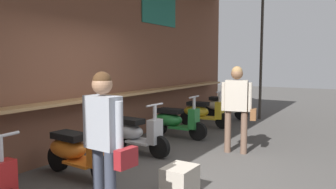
% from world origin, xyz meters
% --- Properties ---
extents(ground_plane, '(37.44, 37.44, 0.00)m').
position_xyz_m(ground_plane, '(0.00, 0.00, 0.00)').
color(ground_plane, '#474442').
extents(market_stall_facade, '(13.37, 2.15, 3.97)m').
position_xyz_m(market_stall_facade, '(-0.01, 1.91, 2.16)').
color(market_stall_facade, brown).
rests_on(market_stall_facade, ground_plane).
extents(scooter_orange, '(0.48, 1.40, 0.97)m').
position_xyz_m(scooter_orange, '(-0.74, 1.08, 0.39)').
color(scooter_orange, orange).
rests_on(scooter_orange, ground_plane).
extents(scooter_silver, '(0.47, 1.40, 0.97)m').
position_xyz_m(scooter_silver, '(0.71, 1.08, 0.39)').
color(scooter_silver, '#B2B5BA').
rests_on(scooter_silver, ground_plane).
extents(scooter_green, '(0.46, 1.40, 0.97)m').
position_xyz_m(scooter_green, '(2.22, 1.08, 0.39)').
color(scooter_green, '#237533').
rests_on(scooter_green, ground_plane).
extents(scooter_yellow, '(0.47, 1.40, 0.97)m').
position_xyz_m(scooter_yellow, '(3.67, 1.08, 0.39)').
color(scooter_yellow, gold).
rests_on(scooter_yellow, ground_plane).
extents(scooter_cream, '(0.50, 1.40, 0.97)m').
position_xyz_m(scooter_cream, '(5.12, 1.08, 0.39)').
color(scooter_cream, beige).
rests_on(scooter_cream, ground_plane).
extents(shopper_with_handbag, '(0.37, 0.65, 1.63)m').
position_xyz_m(shopper_with_handbag, '(1.72, -0.55, 0.99)').
color(shopper_with_handbag, brown).
rests_on(shopper_with_handbag, ground_plane).
extents(shopper_browsing, '(0.27, 0.65, 1.61)m').
position_xyz_m(shopper_browsing, '(-1.54, -0.23, 0.97)').
color(shopper_browsing, '#383D4C').
rests_on(shopper_browsing, ground_plane).
extents(merchandise_crate, '(0.46, 0.37, 0.37)m').
position_xyz_m(merchandise_crate, '(-0.51, -0.58, 0.18)').
color(merchandise_crate, '#B2A899').
rests_on(merchandise_crate, ground_plane).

